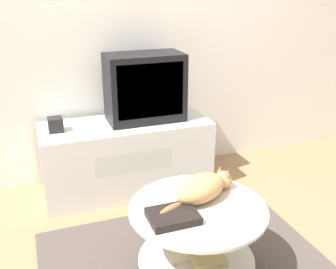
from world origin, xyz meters
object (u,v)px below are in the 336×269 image
(dvd_box, at_px, (173,216))
(cat, at_px, (203,188))
(tv, at_px, (145,88))
(speaker, at_px, (56,125))

(dvd_box, height_order, cat, cat)
(tv, relative_size, speaker, 5.59)
(speaker, bearing_deg, cat, -57.22)
(cat, bearing_deg, speaker, 99.66)
(dvd_box, relative_size, cat, 0.47)
(speaker, relative_size, cat, 0.20)
(tv, xyz_separation_m, dvd_box, (-0.23, -1.22, -0.34))
(tv, distance_m, speaker, 0.71)
(tv, xyz_separation_m, cat, (-0.00, -1.08, -0.30))
(speaker, height_order, cat, speaker)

